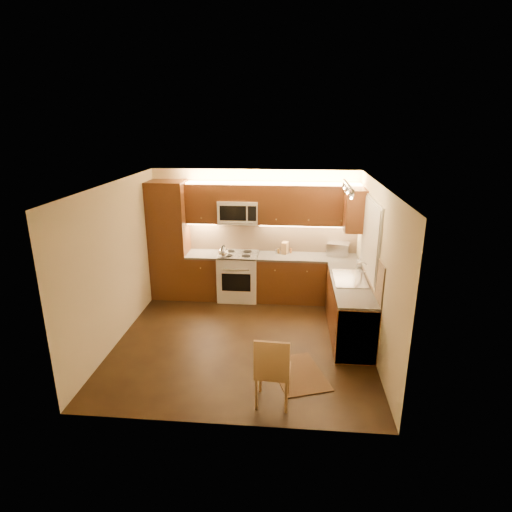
# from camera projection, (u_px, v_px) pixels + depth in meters

# --- Properties ---
(floor) EXTENTS (4.00, 4.00, 0.01)m
(floor) POSITION_uv_depth(u_px,v_px,m) (244.00, 339.00, 6.81)
(floor) COLOR black
(floor) RESTS_ON ground
(ceiling) EXTENTS (4.00, 4.00, 0.01)m
(ceiling) POSITION_uv_depth(u_px,v_px,m) (242.00, 185.00, 6.03)
(ceiling) COLOR beige
(ceiling) RESTS_ON ground
(wall_back) EXTENTS (4.00, 0.01, 2.50)m
(wall_back) POSITION_uv_depth(u_px,v_px,m) (255.00, 233.00, 8.32)
(wall_back) COLOR #C5B790
(wall_back) RESTS_ON ground
(wall_front) EXTENTS (4.00, 0.01, 2.50)m
(wall_front) POSITION_uv_depth(u_px,v_px,m) (221.00, 328.00, 4.53)
(wall_front) COLOR #C5B790
(wall_front) RESTS_ON ground
(wall_left) EXTENTS (0.01, 4.00, 2.50)m
(wall_left) POSITION_uv_depth(u_px,v_px,m) (117.00, 263.00, 6.59)
(wall_left) COLOR #C5B790
(wall_left) RESTS_ON ground
(wall_right) EXTENTS (0.01, 4.00, 2.50)m
(wall_right) POSITION_uv_depth(u_px,v_px,m) (376.00, 271.00, 6.25)
(wall_right) COLOR #C5B790
(wall_right) RESTS_ON ground
(pantry) EXTENTS (0.70, 0.60, 2.30)m
(pantry) POSITION_uv_depth(u_px,v_px,m) (170.00, 240.00, 8.20)
(pantry) COLOR #43240E
(pantry) RESTS_ON floor
(base_cab_back_left) EXTENTS (0.62, 0.60, 0.86)m
(base_cab_back_left) POSITION_uv_depth(u_px,v_px,m) (204.00, 276.00, 8.37)
(base_cab_back_left) COLOR #43240E
(base_cab_back_left) RESTS_ON floor
(counter_back_left) EXTENTS (0.62, 0.60, 0.04)m
(counter_back_left) POSITION_uv_depth(u_px,v_px,m) (203.00, 254.00, 8.23)
(counter_back_left) COLOR #3B3936
(counter_back_left) RESTS_ON base_cab_back_left
(base_cab_back_right) EXTENTS (1.92, 0.60, 0.86)m
(base_cab_back_right) POSITION_uv_depth(u_px,v_px,m) (307.00, 279.00, 8.20)
(base_cab_back_right) COLOR #43240E
(base_cab_back_right) RESTS_ON floor
(counter_back_right) EXTENTS (1.92, 0.60, 0.04)m
(counter_back_right) POSITION_uv_depth(u_px,v_px,m) (308.00, 257.00, 8.06)
(counter_back_right) COLOR #3B3936
(counter_back_right) RESTS_ON base_cab_back_right
(base_cab_right) EXTENTS (0.60, 2.00, 0.86)m
(base_cab_right) POSITION_uv_depth(u_px,v_px,m) (349.00, 309.00, 6.91)
(base_cab_right) COLOR #43240E
(base_cab_right) RESTS_ON floor
(counter_right) EXTENTS (0.60, 2.00, 0.04)m
(counter_right) POSITION_uv_depth(u_px,v_px,m) (351.00, 283.00, 6.77)
(counter_right) COLOR #3B3936
(counter_right) RESTS_ON base_cab_right
(dishwasher) EXTENTS (0.58, 0.60, 0.84)m
(dishwasher) POSITION_uv_depth(u_px,v_px,m) (355.00, 329.00, 6.24)
(dishwasher) COLOR silver
(dishwasher) RESTS_ON floor
(backsplash_back) EXTENTS (3.30, 0.02, 0.60)m
(backsplash_back) POSITION_uv_depth(u_px,v_px,m) (273.00, 236.00, 8.29)
(backsplash_back) COLOR tan
(backsplash_back) RESTS_ON wall_back
(backsplash_right) EXTENTS (0.02, 2.00, 0.60)m
(backsplash_right) POSITION_uv_depth(u_px,v_px,m) (371.00, 265.00, 6.65)
(backsplash_right) COLOR tan
(backsplash_right) RESTS_ON wall_right
(upper_cab_back_left) EXTENTS (0.62, 0.35, 0.75)m
(upper_cab_back_left) POSITION_uv_depth(u_px,v_px,m) (203.00, 203.00, 8.04)
(upper_cab_back_left) COLOR #43240E
(upper_cab_back_left) RESTS_ON wall_back
(upper_cab_back_right) EXTENTS (1.92, 0.35, 0.75)m
(upper_cab_back_right) POSITION_uv_depth(u_px,v_px,m) (309.00, 205.00, 7.87)
(upper_cab_back_right) COLOR #43240E
(upper_cab_back_right) RESTS_ON wall_back
(upper_cab_bridge) EXTENTS (0.76, 0.35, 0.31)m
(upper_cab_bridge) POSITION_uv_depth(u_px,v_px,m) (238.00, 192.00, 7.91)
(upper_cab_bridge) COLOR #43240E
(upper_cab_bridge) RESTS_ON wall_back
(upper_cab_right_corner) EXTENTS (0.35, 0.50, 0.75)m
(upper_cab_right_corner) POSITION_uv_depth(u_px,v_px,m) (355.00, 210.00, 7.40)
(upper_cab_right_corner) COLOR #43240E
(upper_cab_right_corner) RESTS_ON wall_right
(stove) EXTENTS (0.76, 0.65, 0.92)m
(stove) POSITION_uv_depth(u_px,v_px,m) (238.00, 276.00, 8.28)
(stove) COLOR silver
(stove) RESTS_ON floor
(microwave) EXTENTS (0.76, 0.38, 0.44)m
(microwave) POSITION_uv_depth(u_px,v_px,m) (238.00, 212.00, 8.02)
(microwave) COLOR silver
(microwave) RESTS_ON wall_back
(window_frame) EXTENTS (0.03, 1.44, 1.24)m
(window_frame) POSITION_uv_depth(u_px,v_px,m) (371.00, 238.00, 6.66)
(window_frame) COLOR silver
(window_frame) RESTS_ON wall_right
(window_blinds) EXTENTS (0.02, 1.36, 1.16)m
(window_blinds) POSITION_uv_depth(u_px,v_px,m) (370.00, 238.00, 6.67)
(window_blinds) COLOR silver
(window_blinds) RESTS_ON wall_right
(sink) EXTENTS (0.52, 0.86, 0.15)m
(sink) POSITION_uv_depth(u_px,v_px,m) (350.00, 275.00, 6.88)
(sink) COLOR silver
(sink) RESTS_ON counter_right
(faucet) EXTENTS (0.20, 0.04, 0.30)m
(faucet) POSITION_uv_depth(u_px,v_px,m) (362.00, 271.00, 6.84)
(faucet) COLOR silver
(faucet) RESTS_ON counter_right
(track_light_bar) EXTENTS (0.04, 1.20, 0.03)m
(track_light_bar) POSITION_uv_depth(u_px,v_px,m) (348.00, 185.00, 6.29)
(track_light_bar) COLOR silver
(track_light_bar) RESTS_ON ceiling
(kettle) EXTENTS (0.25, 0.25, 0.24)m
(kettle) POSITION_uv_depth(u_px,v_px,m) (223.00, 251.00, 7.91)
(kettle) COLOR silver
(kettle) RESTS_ON stove
(toaster_oven) EXTENTS (0.47, 0.39, 0.25)m
(toaster_oven) POSITION_uv_depth(u_px,v_px,m) (338.00, 249.00, 8.09)
(toaster_oven) COLOR silver
(toaster_oven) RESTS_ON counter_back_right
(knife_block) EXTENTS (0.14, 0.19, 0.23)m
(knife_block) POSITION_uv_depth(u_px,v_px,m) (285.00, 248.00, 8.18)
(knife_block) COLOR tan
(knife_block) RESTS_ON counter_back_right
(spice_jar_a) EXTENTS (0.05, 0.05, 0.08)m
(spice_jar_a) POSITION_uv_depth(u_px,v_px,m) (279.00, 250.00, 8.30)
(spice_jar_a) COLOR silver
(spice_jar_a) RESTS_ON counter_back_right
(spice_jar_b) EXTENTS (0.05, 0.05, 0.09)m
(spice_jar_b) POSITION_uv_depth(u_px,v_px,m) (279.00, 251.00, 8.22)
(spice_jar_b) COLOR olive
(spice_jar_b) RESTS_ON counter_back_right
(spice_jar_c) EXTENTS (0.04, 0.04, 0.09)m
(spice_jar_c) POSITION_uv_depth(u_px,v_px,m) (276.00, 251.00, 8.19)
(spice_jar_c) COLOR silver
(spice_jar_c) RESTS_ON counter_back_right
(spice_jar_d) EXTENTS (0.06, 0.06, 0.09)m
(spice_jar_d) POSITION_uv_depth(u_px,v_px,m) (291.00, 251.00, 8.24)
(spice_jar_d) COLOR #9B5E2E
(spice_jar_d) RESTS_ON counter_back_right
(soap_bottle) EXTENTS (0.09, 0.09, 0.18)m
(soap_bottle) POSITION_uv_depth(u_px,v_px,m) (360.00, 262.00, 7.44)
(soap_bottle) COLOR white
(soap_bottle) RESTS_ON counter_right
(rug) EXTENTS (0.93, 1.13, 0.01)m
(rug) POSITION_uv_depth(u_px,v_px,m) (299.00, 374.00, 5.88)
(rug) COLOR black
(rug) RESTS_ON floor
(dining_chair) EXTENTS (0.44, 0.44, 0.96)m
(dining_chair) POSITION_uv_depth(u_px,v_px,m) (273.00, 369.00, 5.16)
(dining_chair) COLOR tan
(dining_chair) RESTS_ON floor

